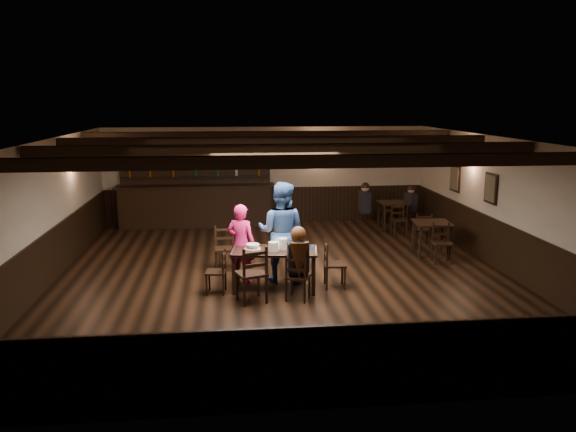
{
  "coord_description": "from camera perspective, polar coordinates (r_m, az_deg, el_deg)",
  "views": [
    {
      "loc": [
        -1.06,
        -10.7,
        3.45
      ],
      "look_at": [
        0.11,
        0.2,
        1.16
      ],
      "focal_mm": 35.0,
      "sensor_mm": 36.0,
      "label": 1
    }
  ],
  "objects": [
    {
      "name": "bar_counter",
      "position": [
        15.69,
        -9.31,
        1.62
      ],
      "size": [
        4.31,
        0.7,
        2.2
      ],
      "color": "black",
      "rests_on": "ground"
    },
    {
      "name": "chair_end_right",
      "position": [
        10.47,
        4.37,
        -4.53
      ],
      "size": [
        0.42,
        0.43,
        0.88
      ],
      "color": "black",
      "rests_on": "ground"
    },
    {
      "name": "menu_blue",
      "position": [
        10.41,
        2.0,
        -3.23
      ],
      "size": [
        0.3,
        0.26,
        0.0
      ],
      "primitive_type": "cube",
      "rotation": [
        0.0,
        0.0,
        -0.34
      ],
      "color": "#0D1945",
      "rests_on": "dining_table"
    },
    {
      "name": "room_shell",
      "position": [
        10.93,
        -0.45,
        2.81
      ],
      "size": [
        9.02,
        10.02,
        2.71
      ],
      "color": "beige",
      "rests_on": "ground"
    },
    {
      "name": "tea_light",
      "position": [
        10.34,
        -1.39,
        -3.22
      ],
      "size": [
        0.04,
        0.04,
        0.06
      ],
      "color": "#A5A8AD",
      "rests_on": "dining_table"
    },
    {
      "name": "dining_table",
      "position": [
        10.3,
        -1.38,
        -3.89
      ],
      "size": [
        1.64,
        0.98,
        0.75
      ],
      "color": "black",
      "rests_on": "ground"
    },
    {
      "name": "bg_patron_right",
      "position": [
        15.63,
        12.36,
        1.79
      ],
      "size": [
        0.3,
        0.38,
        0.69
      ],
      "color": "black",
      "rests_on": "ground"
    },
    {
      "name": "chair_far_pushed",
      "position": [
        11.6,
        -6.44,
        -2.87
      ],
      "size": [
        0.45,
        0.43,
        0.91
      ],
      "color": "black",
      "rests_on": "ground"
    },
    {
      "name": "chair_near_right",
      "position": [
        9.75,
        0.91,
        -5.92
      ],
      "size": [
        0.5,
        0.49,
        0.83
      ],
      "color": "black",
      "rests_on": "ground"
    },
    {
      "name": "cake",
      "position": [
        10.34,
        -3.61,
        -3.13
      ],
      "size": [
        0.3,
        0.3,
        0.1
      ],
      "color": "white",
      "rests_on": "dining_table"
    },
    {
      "name": "menu_red",
      "position": [
        10.16,
        1.43,
        -3.61
      ],
      "size": [
        0.3,
        0.24,
        0.0
      ],
      "primitive_type": "cube",
      "rotation": [
        0.0,
        0.0,
        -0.27
      ],
      "color": "maroon",
      "rests_on": "dining_table"
    },
    {
      "name": "back_table_a",
      "position": [
        13.0,
        14.43,
        -1.04
      ],
      "size": [
        0.86,
        0.86,
        0.75
      ],
      "color": "black",
      "rests_on": "ground"
    },
    {
      "name": "chair_near_left",
      "position": [
        9.62,
        -3.55,
        -5.53
      ],
      "size": [
        0.59,
        0.57,
        1.01
      ],
      "color": "black",
      "rests_on": "ground"
    },
    {
      "name": "bg_patron_left",
      "position": [
        15.13,
        7.82,
        1.87
      ],
      "size": [
        0.25,
        0.4,
        0.81
      ],
      "color": "black",
      "rests_on": "ground"
    },
    {
      "name": "woman_pink",
      "position": [
        10.68,
        -4.79,
        -2.82
      ],
      "size": [
        0.66,
        0.56,
        1.53
      ],
      "primitive_type": "imported",
      "rotation": [
        0.0,
        0.0,
        2.72
      ],
      "color": "#FF2DA3",
      "rests_on": "ground"
    },
    {
      "name": "plate_stack_a",
      "position": [
        10.17,
        -1.47,
        -3.11
      ],
      "size": [
        0.18,
        0.18,
        0.17
      ],
      "primitive_type": "cylinder",
      "color": "white",
      "rests_on": "dining_table"
    },
    {
      "name": "pepper_shaker",
      "position": [
        10.19,
        1.24,
        -3.3
      ],
      "size": [
        0.04,
        0.04,
        0.09
      ],
      "primitive_type": "cylinder",
      "color": "#A5A8AD",
      "rests_on": "dining_table"
    },
    {
      "name": "drink_glass",
      "position": [
        10.38,
        0.1,
        -3.0
      ],
      "size": [
        0.06,
        0.06,
        0.1
      ],
      "primitive_type": "cylinder",
      "color": "silver",
      "rests_on": "dining_table"
    },
    {
      "name": "plate_stack_b",
      "position": [
        10.28,
        -0.55,
        -2.83
      ],
      "size": [
        0.18,
        0.18,
        0.21
      ],
      "primitive_type": "cylinder",
      "color": "white",
      "rests_on": "dining_table"
    },
    {
      "name": "salt_shaker",
      "position": [
        10.16,
        0.72,
        -3.35
      ],
      "size": [
        0.04,
        0.04,
        0.09
      ],
      "primitive_type": "cylinder",
      "color": "silver",
      "rests_on": "dining_table"
    },
    {
      "name": "man_blue",
      "position": [
        10.71,
        -0.69,
        -1.64
      ],
      "size": [
        1.14,
        1.02,
        1.93
      ],
      "primitive_type": "imported",
      "rotation": [
        0.0,
        0.0,
        2.77
      ],
      "color": "navy",
      "rests_on": "ground"
    },
    {
      "name": "seated_person",
      "position": [
        9.69,
        1.05,
        -3.72
      ],
      "size": [
        0.36,
        0.55,
        0.89
      ],
      "color": "black",
      "rests_on": "ground"
    },
    {
      "name": "back_table_b",
      "position": [
        15.29,
        10.59,
        1.0
      ],
      "size": [
        0.73,
        0.73,
        0.75
      ],
      "color": "black",
      "rests_on": "ground"
    },
    {
      "name": "ground",
      "position": [
        11.3,
        -0.47,
        -6.0
      ],
      "size": [
        10.0,
        10.0,
        0.0
      ],
      "primitive_type": "plane",
      "color": "black",
      "rests_on": "ground"
    },
    {
      "name": "chair_end_left",
      "position": [
        10.23,
        -6.96,
        -5.3
      ],
      "size": [
        0.39,
        0.41,
        0.79
      ],
      "color": "black",
      "rests_on": "ground"
    }
  ]
}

